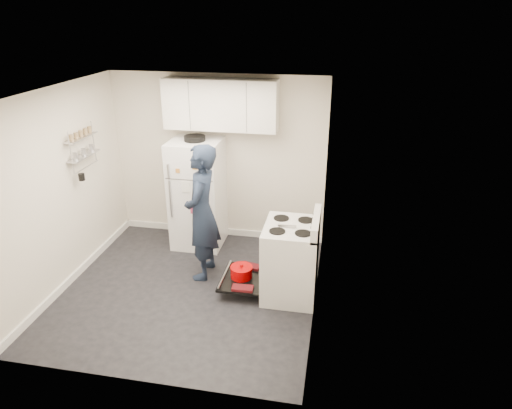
% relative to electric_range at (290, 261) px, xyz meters
% --- Properties ---
extents(room, '(3.21, 3.21, 2.51)m').
position_rel_electric_range_xyz_m(room, '(-1.29, -0.12, 0.74)').
color(room, black).
rests_on(room, ground).
extents(electric_range, '(0.66, 0.76, 1.10)m').
position_rel_electric_range_xyz_m(electric_range, '(0.00, 0.00, 0.00)').
color(electric_range, silver).
rests_on(electric_range, ground).
extents(open_oven_door, '(0.55, 0.70, 0.22)m').
position_rel_electric_range_xyz_m(open_oven_door, '(-0.60, 0.00, -0.28)').
color(open_oven_door, black).
rests_on(open_oven_door, ground).
extents(refrigerator, '(0.72, 0.74, 1.68)m').
position_rel_electric_range_xyz_m(refrigerator, '(-1.51, 1.10, 0.35)').
color(refrigerator, white).
rests_on(refrigerator, ground).
extents(upper_cabinets, '(1.60, 0.33, 0.70)m').
position_rel_electric_range_xyz_m(upper_cabinets, '(-1.16, 1.28, 1.63)').
color(upper_cabinets, silver).
rests_on(upper_cabinets, room).
extents(wall_shelf_rack, '(0.14, 0.60, 0.61)m').
position_rel_electric_range_xyz_m(wall_shelf_rack, '(-2.78, 0.34, 1.21)').
color(wall_shelf_rack, '#B2B2B7').
rests_on(wall_shelf_rack, room).
extents(person, '(0.45, 0.68, 1.82)m').
position_rel_electric_range_xyz_m(person, '(-1.18, 0.25, 0.44)').
color(person, '#172135').
rests_on(person, ground).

